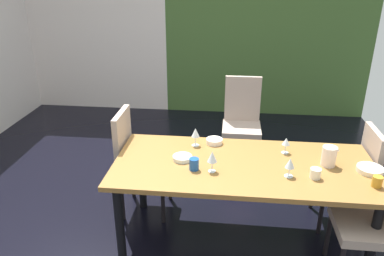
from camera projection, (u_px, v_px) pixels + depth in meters
name	position (u px, v px, depth m)	size (l,w,h in m)	color
ground_plane	(157.00, 220.00, 3.51)	(5.40, 6.05, 0.02)	black
back_panel_interior	(93.00, 18.00, 5.81)	(2.31, 0.10, 2.90)	silver
garden_window_panel	(269.00, 21.00, 5.54)	(3.10, 0.10, 2.90)	#40612D
dining_table	(243.00, 172.00, 3.02)	(2.09, 0.94, 0.73)	olive
chair_left_far	(136.00, 159.00, 3.46)	(0.45, 0.44, 1.00)	tan
chair_head_far	(242.00, 118.00, 4.38)	(0.44, 0.45, 1.02)	tan
chair_right_far	(353.00, 173.00, 3.28)	(0.44, 0.44, 0.93)	tan
chair_right_near	(378.00, 220.00, 2.68)	(0.44, 0.44, 0.90)	tan
wine_glass_near_shelf	(290.00, 164.00, 2.77)	(0.07, 0.07, 0.15)	silver
wine_glass_east	(212.00, 157.00, 2.83)	(0.08, 0.08, 0.17)	silver
wine_glass_near_window	(286.00, 142.00, 3.13)	(0.07, 0.07, 0.14)	silver
wine_glass_west	(195.00, 133.00, 3.25)	(0.07, 0.07, 0.16)	silver
serving_bowl_rear	(182.00, 158.00, 3.05)	(0.16, 0.16, 0.04)	white
serving_bowl_corner	(370.00, 169.00, 2.87)	(0.20, 0.20, 0.04)	silver
serving_bowl_left	(214.00, 141.00, 3.33)	(0.15, 0.15, 0.04)	white
cup_south	(377.00, 182.00, 2.66)	(0.07, 0.07, 0.08)	#BA8625
cup_front	(315.00, 173.00, 2.77)	(0.08, 0.08, 0.08)	white
cup_center	(194.00, 164.00, 2.89)	(0.08, 0.08, 0.09)	#1A4B9B
pitcher_right	(329.00, 156.00, 2.94)	(0.13, 0.11, 0.16)	white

